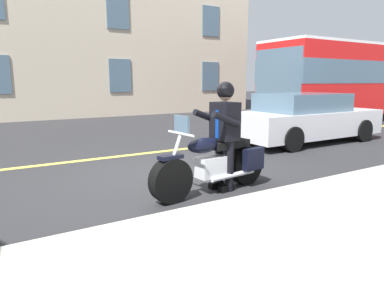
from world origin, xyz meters
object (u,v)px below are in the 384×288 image
motorcycle_main (215,164)px  bus_far (365,78)px  rider_main (224,126)px  car_silver (305,118)px

motorcycle_main → bus_far: size_ratio=0.20×
rider_main → car_silver: rider_main is taller
rider_main → car_silver: size_ratio=0.38×
bus_far → car_silver: (7.22, 2.93, -1.18)m
bus_far → rider_main: bearing=24.3°
motorcycle_main → car_silver: bearing=-153.2°
rider_main → car_silver: (-4.66, -2.42, -0.35)m
motorcycle_main → bus_far: bus_far is taller
bus_far → car_silver: size_ratio=2.40×
rider_main → motorcycle_main: bearing=7.7°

